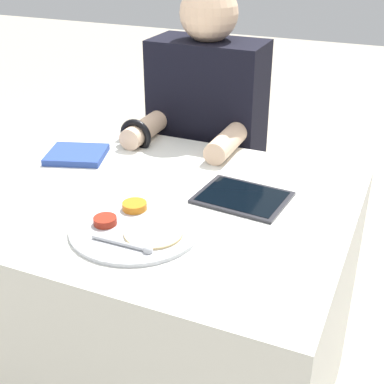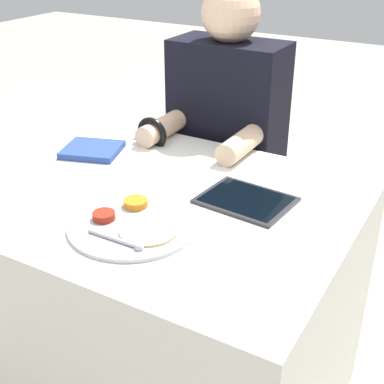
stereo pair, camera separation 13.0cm
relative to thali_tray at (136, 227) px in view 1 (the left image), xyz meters
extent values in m
cube|color=silver|center=(-0.08, 0.17, -0.39)|extent=(1.10, 0.82, 0.76)
cylinder|color=#B7BABF|center=(0.00, 0.00, 0.00)|extent=(0.31, 0.31, 0.01)
cylinder|color=orange|center=(-0.04, 0.07, 0.01)|extent=(0.06, 0.06, 0.02)
cylinder|color=maroon|center=(-0.07, -0.02, 0.01)|extent=(0.05, 0.05, 0.02)
cylinder|color=#DBBC7F|center=(0.05, -0.02, 0.01)|extent=(0.14, 0.14, 0.01)
cylinder|color=#B7BABF|center=(0.01, -0.09, 0.01)|extent=(0.14, 0.01, 0.01)
sphere|color=#B7BABF|center=(0.08, -0.09, 0.01)|extent=(0.02, 0.02, 0.02)
cube|color=silver|center=(-0.37, 0.30, 0.00)|extent=(0.20, 0.19, 0.01)
cube|color=#28428E|center=(-0.37, 0.30, 0.00)|extent=(0.21, 0.20, 0.02)
cube|color=#28282D|center=(0.18, 0.25, 0.00)|extent=(0.24, 0.20, 0.01)
cube|color=black|center=(0.18, 0.25, 0.00)|extent=(0.22, 0.17, 0.00)
cube|color=black|center=(-0.11, 0.72, -0.55)|extent=(0.34, 0.22, 0.44)
cube|color=black|center=(-0.11, 0.72, -0.02)|extent=(0.38, 0.20, 0.62)
sphere|color=beige|center=(-0.11, 0.72, 0.38)|extent=(0.19, 0.19, 0.19)
cylinder|color=beige|center=(-0.25, 0.52, 0.03)|extent=(0.07, 0.22, 0.07)
cylinder|color=beige|center=(0.03, 0.52, 0.03)|extent=(0.07, 0.22, 0.07)
torus|color=black|center=(-0.25, 0.46, 0.03)|extent=(0.11, 0.02, 0.11)
camera|label=1|loc=(0.55, -0.94, 0.65)|focal=50.00mm
camera|label=2|loc=(0.67, -0.88, 0.65)|focal=50.00mm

